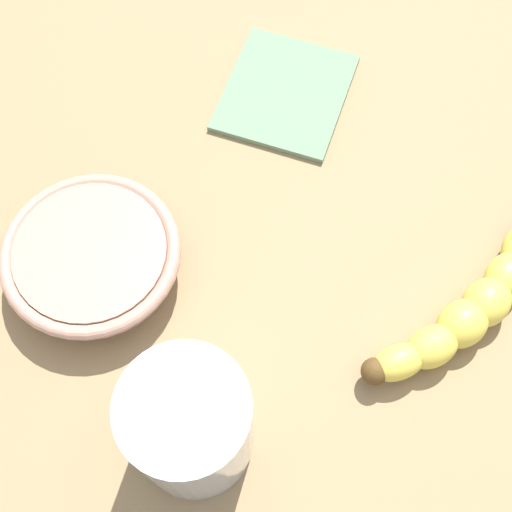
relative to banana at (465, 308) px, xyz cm
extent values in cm
cube|color=#8B724D|center=(1.33, -9.75, -3.31)|extent=(120.00, 120.00, 3.00)
ellipsoid|color=#DFC748|center=(5.97, -4.17, 0.00)|extent=(4.93, 5.16, 2.72)
ellipsoid|color=#DFC748|center=(3.92, -2.03, 0.00)|extent=(5.42, 5.33, 3.17)
ellipsoid|color=#DFC748|center=(1.57, -0.22, 0.00)|extent=(5.70, 5.46, 3.61)
ellipsoid|color=#DFC748|center=(-1.02, 1.21, 0.00)|extent=(5.55, 5.14, 3.61)
ellipsoid|color=#DFC748|center=(-3.79, 2.25, 0.00)|extent=(5.15, 4.28, 3.17)
sphere|color=#513819|center=(7.24, -5.71, 0.00)|extent=(2.11, 2.11, 2.11)
cylinder|color=silver|center=(16.13, -16.86, 3.83)|extent=(8.58, 8.58, 11.27)
cylinder|color=pink|center=(16.13, -16.86, 3.73)|extent=(8.08, 8.08, 10.58)
cylinder|color=tan|center=(5.74, -29.63, 0.11)|extent=(12.22, 12.22, 3.84)
torus|color=tan|center=(5.74, -29.63, 1.43)|extent=(14.48, 14.48, 1.20)
cube|color=slate|center=(-16.59, -20.45, -1.51)|extent=(12.65, 11.12, 0.60)
camera|label=1|loc=(23.05, -9.47, 50.35)|focal=47.77mm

